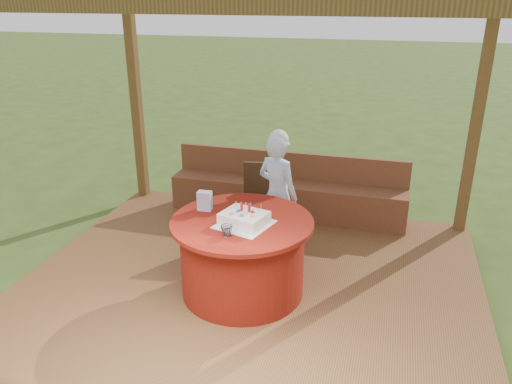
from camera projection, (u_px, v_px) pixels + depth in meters
ground at (249, 293)px, 5.02m from camera, size 60.00×60.00×0.00m
deck at (249, 288)px, 5.00m from camera, size 4.50×4.00×0.12m
pergola at (248, 45)px, 4.13m from camera, size 4.50×4.00×2.72m
bench at (287, 196)px, 6.41m from camera, size 3.00×0.42×0.80m
table at (242, 256)px, 4.70m from camera, size 1.32×1.32×0.76m
chair at (262, 199)px, 5.68m from camera, size 0.52×0.52×0.90m
elderly_woman at (278, 193)px, 5.35m from camera, size 0.58×0.49×1.39m
birthday_cake at (244, 219)px, 4.45m from camera, size 0.54×0.54×0.19m
gift_bag at (205, 201)px, 4.74m from camera, size 0.14×0.09×0.19m
drinking_glass at (227, 231)px, 4.25m from camera, size 0.14×0.14×0.10m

